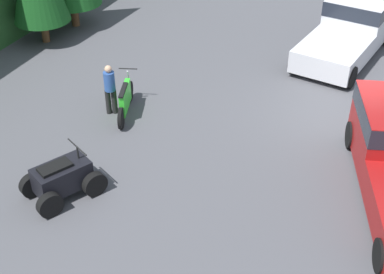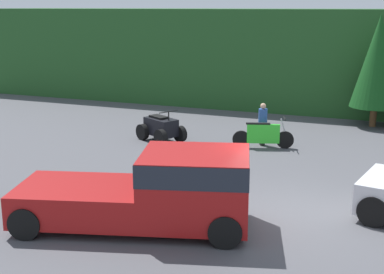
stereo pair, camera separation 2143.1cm
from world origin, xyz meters
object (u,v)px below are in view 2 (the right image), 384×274
Objects in this scene: pickup_truck_red at (159,188)px; dirt_bike at (263,135)px; rider_person at (263,123)px; quad_atv at (161,128)px.

pickup_truck_red is 2.69× the size of dirt_bike.
pickup_truck_red is at bearing -111.62° from dirt_bike.
pickup_truck_red is 3.63× the size of rider_person.
quad_atv is (-3.64, 7.87, -0.49)m from pickup_truck_red.
dirt_bike is 4.12m from quad_atv.
dirt_bike is 0.61m from rider_person.
dirt_bike is at bearing 70.62° from pickup_truck_red.
pickup_truck_red is 2.71× the size of quad_atv.
quad_atv is at bearing 164.49° from rider_person.
quad_atv is at bearing 167.29° from dirt_bike.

